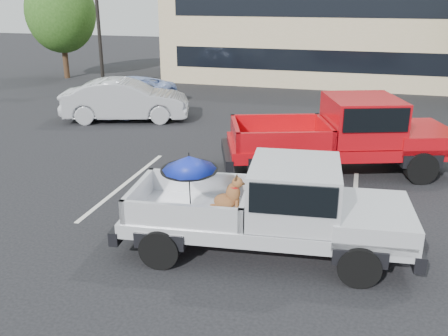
{
  "coord_description": "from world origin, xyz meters",
  "views": [
    {
      "loc": [
        2.83,
        -9.37,
        4.9
      ],
      "look_at": [
        0.19,
        0.4,
        1.3
      ],
      "focal_mm": 40.0,
      "sensor_mm": 36.0,
      "label": 1
    }
  ],
  "objects_px": {
    "tree_left": "(61,13)",
    "silver_sedan": "(126,100)",
    "red_pickup": "(354,132)",
    "blue_suv": "(127,95)",
    "silver_pickup": "(281,204)",
    "tree_back": "(421,0)"
  },
  "relations": [
    {
      "from": "tree_left",
      "to": "silver_pickup",
      "type": "distance_m",
      "value": 23.7
    },
    {
      "from": "silver_pickup",
      "to": "red_pickup",
      "type": "height_order",
      "value": "red_pickup"
    },
    {
      "from": "silver_sedan",
      "to": "silver_pickup",
      "type": "bearing_deg",
      "value": -156.91
    },
    {
      "from": "red_pickup",
      "to": "blue_suv",
      "type": "distance_m",
      "value": 10.96
    },
    {
      "from": "silver_pickup",
      "to": "silver_sedan",
      "type": "bearing_deg",
      "value": 124.85
    },
    {
      "from": "silver_pickup",
      "to": "silver_sedan",
      "type": "xyz_separation_m",
      "value": [
        -7.65,
        9.1,
        -0.24
      ]
    },
    {
      "from": "tree_left",
      "to": "tree_back",
      "type": "relative_size",
      "value": 0.85
    },
    {
      "from": "silver_pickup",
      "to": "silver_sedan",
      "type": "relative_size",
      "value": 1.19
    },
    {
      "from": "tree_back",
      "to": "silver_pickup",
      "type": "height_order",
      "value": "tree_back"
    },
    {
      "from": "red_pickup",
      "to": "blue_suv",
      "type": "xyz_separation_m",
      "value": [
        -9.55,
        5.35,
        -0.48
      ]
    },
    {
      "from": "red_pickup",
      "to": "silver_pickup",
      "type": "bearing_deg",
      "value": -121.43
    },
    {
      "from": "tree_left",
      "to": "silver_sedan",
      "type": "distance_m",
      "value": 12.03
    },
    {
      "from": "tree_left",
      "to": "silver_pickup",
      "type": "relative_size",
      "value": 1.03
    },
    {
      "from": "tree_back",
      "to": "red_pickup",
      "type": "height_order",
      "value": "tree_back"
    },
    {
      "from": "tree_back",
      "to": "silver_sedan",
      "type": "bearing_deg",
      "value": -127.78
    },
    {
      "from": "blue_suv",
      "to": "silver_pickup",
      "type": "bearing_deg",
      "value": -40.45
    },
    {
      "from": "tree_left",
      "to": "red_pickup",
      "type": "distance_m",
      "value": 21.04
    },
    {
      "from": "tree_back",
      "to": "red_pickup",
      "type": "bearing_deg",
      "value": -99.29
    },
    {
      "from": "silver_pickup",
      "to": "tree_back",
      "type": "bearing_deg",
      "value": 74.69
    },
    {
      "from": "tree_left",
      "to": "blue_suv",
      "type": "xyz_separation_m",
      "value": [
        7.28,
        -7.02,
        -3.04
      ]
    },
    {
      "from": "silver_pickup",
      "to": "blue_suv",
      "type": "bearing_deg",
      "value": 122.91
    },
    {
      "from": "red_pickup",
      "to": "silver_sedan",
      "type": "bearing_deg",
      "value": 138.32
    }
  ]
}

